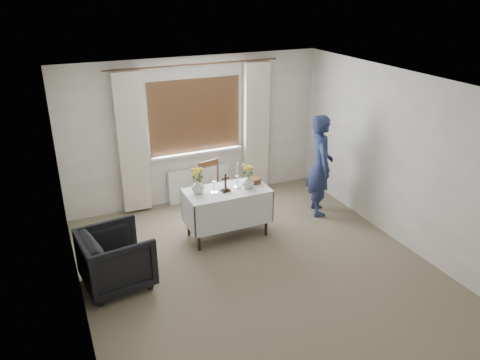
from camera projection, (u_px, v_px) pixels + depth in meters
name	position (u px, v px, depth m)	size (l,w,h in m)	color
ground	(259.00, 270.00, 6.33)	(5.00, 5.00, 0.00)	gray
altar_table	(227.00, 213.00, 7.04)	(1.24, 0.64, 0.76)	silver
wooden_chair	(215.00, 189.00, 7.67)	(0.42, 0.42, 0.91)	brown
armchair	(116.00, 258.00, 5.90)	(0.81, 0.84, 0.76)	black
person	(320.00, 165.00, 7.58)	(0.62, 0.41, 1.69)	navy
radiator	(199.00, 184.00, 8.25)	(1.10, 0.10, 0.60)	white
wooden_cross	(226.00, 183.00, 6.80)	(0.13, 0.09, 0.28)	black
candlestick_left	(214.00, 181.00, 6.72)	(0.11, 0.11, 0.38)	silver
candlestick_right	(237.00, 175.00, 6.90)	(0.11, 0.11, 0.39)	silver
flower_vase_left	(198.00, 186.00, 6.77)	(0.20, 0.20, 0.20)	silver
flower_vase_right	(248.00, 182.00, 6.93)	(0.19, 0.19, 0.19)	silver
wicker_basket	(254.00, 180.00, 7.13)	(0.22, 0.22, 0.08)	brown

